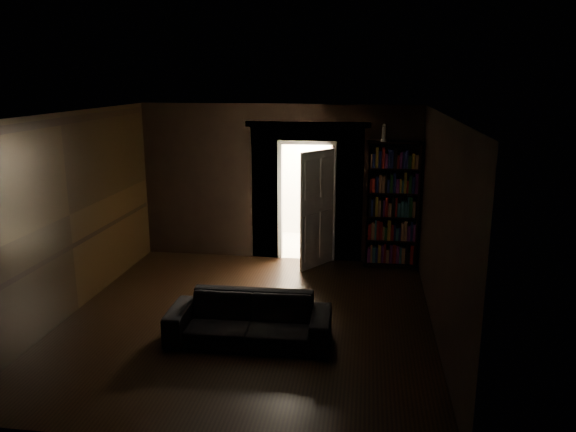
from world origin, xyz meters
The scene contains 9 objects.
ground centered at (0.00, 0.00, 0.00)m, with size 5.50×5.50×0.00m, color black.
room_walls centered at (-0.01, 1.07, 1.68)m, with size 5.02×5.61×2.84m.
kitchen_alcove centered at (0.50, 3.87, 1.21)m, with size 2.20×1.80×2.60m.
sofa centered at (0.15, -0.64, 0.39)m, with size 2.03×0.88×0.78m, color black.
bookshelf centered at (2.00, 2.59, 1.10)m, with size 0.90×0.32×2.20m, color black.
refrigerator centered at (1.10, 4.03, 0.82)m, with size 0.74×0.68×1.65m, color silver.
door centered at (0.73, 2.38, 1.02)m, with size 0.85×0.05×2.05m, color silver.
figurine centered at (1.81, 2.52, 2.35)m, with size 0.10×0.10×0.29m, color white.
bottles centered at (1.11, 4.01, 1.79)m, with size 0.71×0.09×0.29m, color black.
Camera 1 is at (1.55, -7.03, 3.26)m, focal length 35.00 mm.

